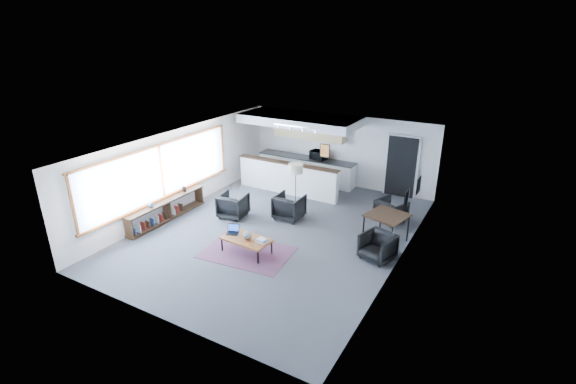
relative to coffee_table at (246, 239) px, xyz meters
The scene contains 21 objects.
room 1.73m from the coffee_table, 87.95° to the left, with size 7.02×9.02×2.62m.
window 3.62m from the coffee_table, behind, with size 0.10×5.95×1.66m.
console 3.27m from the coffee_table, behind, with size 0.35×3.00×0.80m.
kitchenette 5.39m from the coffee_table, 102.50° to the left, with size 4.20×1.96×2.60m.
doorway 6.37m from the coffee_table, 68.21° to the left, with size 1.10×0.12×2.15m.
track_light 4.28m from the coffee_table, 98.35° to the left, with size 1.60×0.07×0.15m.
wall_art_lower 4.15m from the coffee_table, 27.88° to the left, with size 0.03×0.38×0.48m.
wall_art_upper 4.86m from the coffee_table, 41.94° to the left, with size 0.03×0.34×0.44m.
kilim_rug 0.38m from the coffee_table, 90.00° to the left, with size 2.42×1.77×0.01m.
coffee_table is the anchor object (origin of this frame).
laptop 0.51m from the coffee_table, 169.12° to the left, with size 0.38×0.35×0.22m.
ceramic_pot 0.16m from the coffee_table, 26.90° to the right, with size 0.23×0.23×0.23m.
book_stack 0.46m from the coffee_table, ahead, with size 0.32×0.28×0.09m.
coaster 0.31m from the coffee_table, 54.20° to the right, with size 0.12×0.12×0.01m.
armchair_left 2.31m from the coffee_table, 134.92° to the left, with size 0.79×0.74×0.81m, color black.
armchair_right 2.38m from the coffee_table, 91.64° to the left, with size 0.81×0.76×0.83m, color black.
floor_lamp 3.13m from the coffee_table, 93.27° to the left, with size 0.52×0.52×1.57m.
dining_table 3.79m from the coffee_table, 38.51° to the left, with size 1.18×1.18×0.82m.
dining_chair_near 3.34m from the coffee_table, 24.10° to the left, with size 0.64×0.59×0.65m, color black.
dining_chair_far 4.56m from the coffee_table, 53.39° to the left, with size 0.65×0.61×0.67m, color black.
microwave 5.70m from the coffee_table, 96.55° to the left, with size 0.60×0.33×0.40m, color black.
Camera 1 is at (5.57, -9.24, 5.51)m, focal length 26.00 mm.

